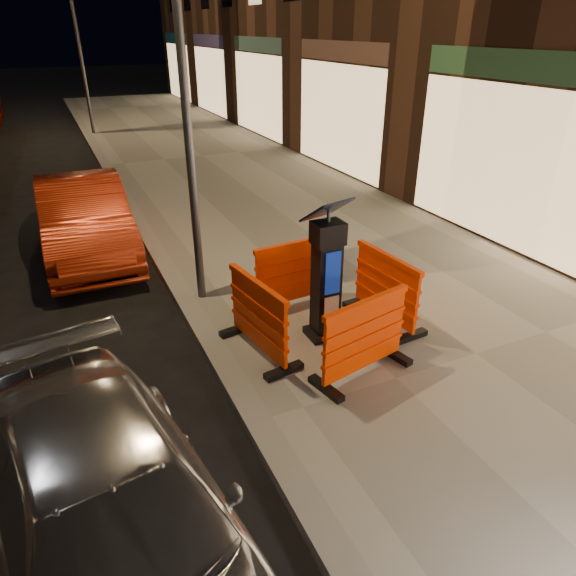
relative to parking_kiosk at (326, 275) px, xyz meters
name	(u,v)px	position (x,y,z in m)	size (l,w,h in m)	color
ground_plane	(260,431)	(-1.44, -1.21, -1.05)	(120.00, 120.00, 0.00)	black
sidewalk	(475,358)	(1.56, -1.21, -0.98)	(6.00, 60.00, 0.15)	gray
kerb	(259,426)	(-1.44, -1.21, -0.98)	(0.30, 60.00, 0.15)	slate
parking_kiosk	(326,275)	(0.00, 0.00, 0.00)	(0.57, 0.57, 1.81)	black
barrier_front	(364,338)	(0.00, -0.95, -0.40)	(1.29, 0.53, 1.01)	#F53300
barrier_back	(294,274)	(0.00, 0.95, -0.40)	(1.29, 0.53, 1.01)	#F53300
barrier_kerbside	(258,318)	(-0.95, 0.00, -0.40)	(1.29, 0.53, 1.01)	#F53300
barrier_bldgside	(386,288)	(0.95, 0.00, -0.40)	(1.29, 0.53, 1.01)	#F53300
car_silver	(126,574)	(-3.01, -2.27, -1.05)	(1.70, 4.17, 1.21)	#B1B1B6
car_red	(92,253)	(-2.55, 4.66, -1.05)	(1.49, 4.27, 1.41)	maroon
street_lamp_mid	(184,91)	(-1.19, 1.79, 2.10)	(0.12, 0.12, 6.00)	#3F3F44
street_lamp_far	(80,49)	(-1.19, 16.79, 2.10)	(0.12, 0.12, 6.00)	#3F3F44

